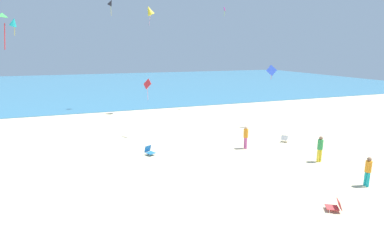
{
  "coord_description": "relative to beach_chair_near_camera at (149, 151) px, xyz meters",
  "views": [
    {
      "loc": [
        -6.05,
        -10.95,
        6.86
      ],
      "look_at": [
        0.0,
        5.48,
        2.91
      ],
      "focal_mm": 28.99,
      "sensor_mm": 36.0,
      "label": 1
    }
  ],
  "objects": [
    {
      "name": "ground_plane",
      "position": [
        1.9,
        1.4,
        -0.27
      ],
      "size": [
        120.0,
        120.0,
        0.0
      ],
      "primitive_type": "plane",
      "color": "beige"
    },
    {
      "name": "ocean_water",
      "position": [
        1.9,
        46.13,
        -0.25
      ],
      "size": [
        120.0,
        60.0,
        0.05
      ],
      "primitive_type": "cube",
      "color": "teal",
      "rests_on": "ground_plane"
    },
    {
      "name": "beach_chair_near_camera",
      "position": [
        0.0,
        0.0,
        0.0
      ],
      "size": [
        0.72,
        0.79,
        0.63
      ],
      "rotation": [
        0.0,
        0.0,
        5.18
      ],
      "color": "#2370B2",
      "rests_on": "ground_plane"
    },
    {
      "name": "beach_chair_mid_beach",
      "position": [
        10.34,
        -0.7,
        0.0
      ],
      "size": [
        0.73,
        0.72,
        0.56
      ],
      "rotation": [
        0.0,
        0.0,
        0.67
      ],
      "color": "white",
      "rests_on": "ground_plane"
    },
    {
      "name": "beach_chair_far_left",
      "position": [
        5.97,
        -10.13,
        -0.05
      ],
      "size": [
        0.79,
        0.74,
        0.53
      ],
      "rotation": [
        0.0,
        0.0,
        2.6
      ],
      "color": "#D13D3D",
      "rests_on": "ground_plane"
    },
    {
      "name": "person_0",
      "position": [
        6.74,
        -1.03,
        0.68
      ],
      "size": [
        0.34,
        0.34,
        1.66
      ],
      "rotation": [
        0.0,
        0.0,
        6.25
      ],
      "color": "#D8599E",
      "rests_on": "ground_plane"
    },
    {
      "name": "person_2",
      "position": [
        9.42,
        -8.72,
        0.64
      ],
      "size": [
        0.34,
        0.34,
        1.58
      ],
      "rotation": [
        0.0,
        0.0,
        6.21
      ],
      "color": "#19ADB2",
      "rests_on": "ground_plane"
    },
    {
      "name": "person_3",
      "position": [
        9.71,
        -5.02,
        0.69
      ],
      "size": [
        0.35,
        0.35,
        1.67
      ],
      "rotation": [
        0.0,
        0.0,
        4.65
      ],
      "color": "yellow",
      "rests_on": "ground_plane"
    },
    {
      "name": "kite_red",
      "position": [
        0.98,
        4.52,
        3.96
      ],
      "size": [
        0.48,
        0.77,
        1.72
      ],
      "rotation": [
        0.0,
        0.0,
        2.51
      ],
      "color": "red"
    },
    {
      "name": "kite_teal",
      "position": [
        -8.49,
        8.9,
        8.74
      ],
      "size": [
        0.9,
        0.89,
        1.44
      ],
      "rotation": [
        0.0,
        0.0,
        0.84
      ],
      "color": "#1EADAD"
    },
    {
      "name": "kite_black",
      "position": [
        -0.03,
        18.04,
        11.79
      ],
      "size": [
        0.93,
        0.79,
        1.82
      ],
      "rotation": [
        0.0,
        0.0,
        1.21
      ],
      "color": "black"
    },
    {
      "name": "kite_blue",
      "position": [
        12.01,
        3.96,
        4.84
      ],
      "size": [
        0.99,
        0.33,
        1.26
      ],
      "rotation": [
        0.0,
        0.0,
        3.22
      ],
      "color": "blue"
    },
    {
      "name": "kite_magenta",
      "position": [
        11.93,
        13.54,
        11.06
      ],
      "size": [
        0.19,
        0.54,
        1.03
      ],
      "rotation": [
        0.0,
        0.0,
        0.98
      ],
      "color": "#DB3DA8"
    },
    {
      "name": "kite_yellow",
      "position": [
        3.48,
        14.02,
        10.65
      ],
      "size": [
        1.19,
        0.98,
        2.06
      ],
      "rotation": [
        0.0,
        0.0,
        1.35
      ],
      "color": "yellow"
    },
    {
      "name": "kite_green",
      "position": [
        -6.25,
        -7.75,
        7.64
      ],
      "size": [
        0.33,
        0.41,
        1.16
      ],
      "rotation": [
        0.0,
        0.0,
        4.52
      ],
      "color": "green"
    }
  ]
}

